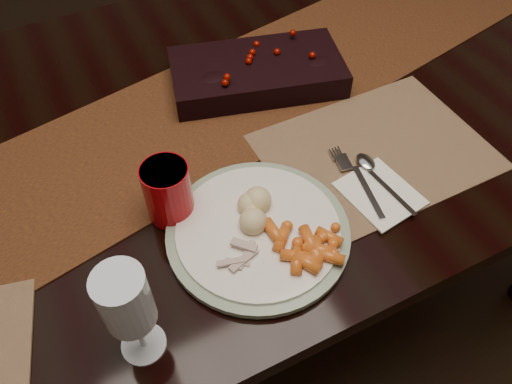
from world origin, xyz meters
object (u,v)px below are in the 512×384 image
centerpiece (257,69)px  mashed_potatoes (261,204)px  placemat_main (376,152)px  turkey_shreds (238,254)px  baby_carrots (312,238)px  wine_glass (132,316)px  red_cup (168,192)px  napkin (380,194)px  dining_table (226,223)px  dinner_plate (258,231)px

centerpiece → mashed_potatoes: 0.36m
placemat_main → turkey_shreds: (-0.33, -0.10, 0.03)m
baby_carrots → wine_glass: wine_glass is taller
centerpiece → baby_carrots: 0.42m
turkey_shreds → red_cup: (-0.06, 0.14, 0.03)m
placemat_main → mashed_potatoes: (-0.26, -0.04, 0.04)m
placemat_main → turkey_shreds: bearing=-163.0°
wine_glass → napkin: bearing=9.4°
mashed_potatoes → red_cup: bearing=148.4°
dining_table → baby_carrots: 0.54m
dining_table → placemat_main: placemat_main is taller
napkin → turkey_shreds: bearing=175.1°
centerpiece → mashed_potatoes: centerpiece is taller
centerpiece → napkin: (0.05, -0.37, -0.03)m
centerpiece → dinner_plate: centerpiece is taller
dinner_plate → wine_glass: size_ratio=1.65×
baby_carrots → wine_glass: bearing=-173.3°
napkin → wine_glass: (-0.45, -0.07, 0.08)m
dining_table → turkey_shreds: 0.53m
baby_carrots → turkey_shreds: (-0.12, 0.03, -0.00)m
dinner_plate → dining_table: bearing=79.1°
red_cup → napkin: bearing=-20.4°
dinner_plate → turkey_shreds: (-0.05, -0.03, 0.02)m
napkin → baby_carrots: bearing=-173.9°
placemat_main → baby_carrots: size_ratio=3.42×
baby_carrots → napkin: baby_carrots is taller
placemat_main → dinner_plate: (-0.28, -0.07, 0.01)m
turkey_shreds → dinner_plate: bearing=33.6°
dining_table → centerpiece: (0.12, 0.05, 0.41)m
centerpiece → red_cup: red_cup is taller
placemat_main → turkey_shreds: 0.35m
placemat_main → wine_glass: wine_glass is taller
mashed_potatoes → turkey_shreds: bearing=-138.7°
placemat_main → mashed_potatoes: bearing=-171.1°
dining_table → centerpiece: centerpiece is taller
dining_table → napkin: 0.52m
placemat_main → wine_glass: 0.54m
turkey_shreds → placemat_main: bearing=17.4°
placemat_main → red_cup: bearing=174.4°
centerpiece → turkey_shreds: size_ratio=4.53×
dining_table → centerpiece: bearing=23.5°
baby_carrots → dining_table: bearing=90.9°
dining_table → dinner_plate: size_ratio=6.04×
turkey_shreds → napkin: (0.28, 0.02, -0.02)m
placemat_main → napkin: size_ratio=3.17×
placemat_main → mashed_potatoes: mashed_potatoes is taller
centerpiece → dinner_plate: 0.39m
turkey_shreds → red_cup: bearing=112.3°
placemat_main → baby_carrots: (-0.22, -0.13, 0.03)m
napkin → wine_glass: bearing=-178.6°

